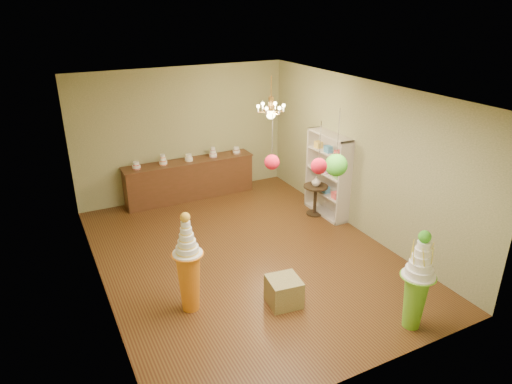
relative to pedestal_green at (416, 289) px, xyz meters
name	(u,v)px	position (x,y,z in m)	size (l,w,h in m)	color
floor	(245,255)	(-1.26, 2.85, -0.63)	(6.50, 6.50, 0.00)	#4F2F15
ceiling	(244,91)	(-1.26, 2.85, 2.37)	(6.50, 6.50, 0.00)	silver
wall_back	(183,133)	(-1.26, 6.10, 0.87)	(5.00, 0.04, 3.00)	#939466
wall_front	(370,273)	(-1.26, -0.40, 0.87)	(5.00, 0.04, 3.00)	#939466
wall_left	(93,207)	(-3.76, 2.85, 0.87)	(0.04, 6.50, 3.00)	#939466
wall_right	(361,158)	(1.24, 2.85, 0.87)	(0.04, 6.50, 3.00)	#939466
pedestal_green	(416,289)	(0.00, 0.00, 0.00)	(0.51, 0.51, 1.53)	#6CB928
pedestal_orange	(189,273)	(-2.68, 1.82, -0.01)	(0.48, 0.48, 1.61)	orange
burlap_riser	(284,291)	(-1.37, 1.28, -0.42)	(0.48, 0.48, 0.43)	#938550
sideboard	(190,179)	(-1.26, 5.82, -0.16)	(3.04, 0.54, 1.16)	#502D19
shelving_unit	(328,175)	(1.07, 3.65, 0.27)	(0.33, 1.20, 1.80)	beige
round_table	(315,196)	(0.84, 3.73, -0.20)	(0.68, 0.68, 0.67)	black
vase	(316,181)	(0.84, 3.73, 0.14)	(0.19, 0.19, 0.20)	beige
pom_red_left	(272,162)	(-1.62, 1.25, 1.73)	(0.20, 0.20, 0.74)	#383328
pom_green_mid	(336,165)	(-0.65, 1.15, 1.56)	(0.32, 0.32, 0.97)	#383328
pom_red_right	(319,166)	(-1.27, 0.69, 1.79)	(0.20, 0.20, 0.68)	#383328
chandelier	(271,112)	(-0.12, 4.03, 1.67)	(0.74, 0.74, 0.85)	#D6974B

